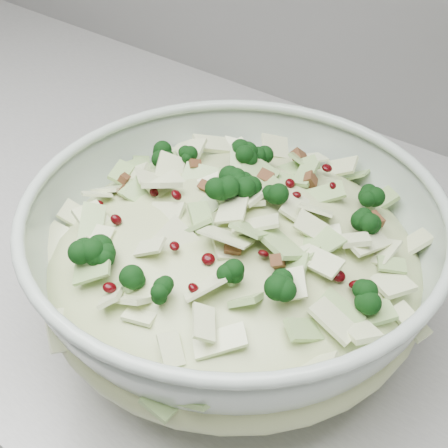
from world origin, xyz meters
TOP-DOWN VIEW (x-y plane):
  - mixing_bowl at (-0.16, 1.60)m, footprint 0.35×0.35m
  - salad at (-0.16, 1.60)m, footprint 0.32×0.32m

SIDE VIEW (x-z plane):
  - mixing_bowl at x=-0.16m, z-range 0.90..1.03m
  - salad at x=-0.16m, z-range 0.92..1.06m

